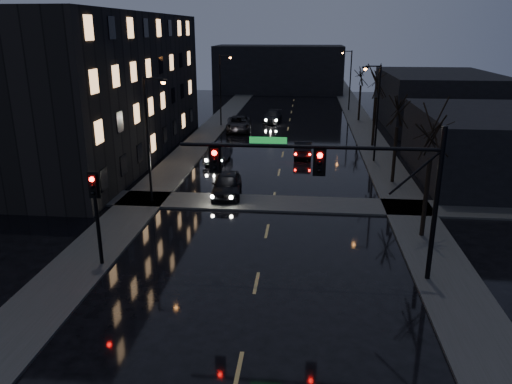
% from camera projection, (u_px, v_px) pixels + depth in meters
% --- Properties ---
extents(sidewalk_left, '(3.00, 140.00, 0.12)m').
position_uv_depth(sidewalk_left, '(197.00, 144.00, 48.46)').
color(sidewalk_left, '#2D2D2B').
rests_on(sidewalk_left, ground).
extents(sidewalk_right, '(3.00, 140.00, 0.12)m').
position_uv_depth(sidewalk_right, '(375.00, 148.00, 46.85)').
color(sidewalk_right, '#2D2D2B').
rests_on(sidewalk_right, ground).
extents(sidewalk_cross, '(40.00, 3.00, 0.12)m').
position_uv_depth(sidewalk_cross, '(273.00, 203.00, 32.05)').
color(sidewalk_cross, '#2D2D2B').
rests_on(sidewalk_cross, ground).
extents(apartment_block, '(12.00, 30.00, 12.00)m').
position_uv_depth(apartment_block, '(90.00, 87.00, 42.64)').
color(apartment_block, black).
rests_on(apartment_block, ground).
extents(commercial_right_near, '(10.00, 14.00, 5.00)m').
position_uv_depth(commercial_right_near, '(488.00, 146.00, 36.91)').
color(commercial_right_near, black).
rests_on(commercial_right_near, ground).
extents(commercial_right_far, '(12.00, 18.00, 6.00)m').
position_uv_depth(commercial_right_far, '(437.00, 99.00, 57.42)').
color(commercial_right_far, black).
rests_on(commercial_right_far, ground).
extents(far_block, '(22.00, 10.00, 8.00)m').
position_uv_depth(far_block, '(279.00, 69.00, 87.36)').
color(far_block, black).
rests_on(far_block, ground).
extents(signal_mast, '(11.11, 0.41, 7.00)m').
position_uv_depth(signal_mast, '(349.00, 174.00, 21.20)').
color(signal_mast, black).
rests_on(signal_mast, ground).
extents(signal_pole_left, '(0.35, 0.41, 4.53)m').
position_uv_depth(signal_pole_left, '(96.00, 206.00, 22.85)').
color(signal_pole_left, black).
rests_on(signal_pole_left, ground).
extents(tree_near, '(3.52, 3.52, 8.08)m').
position_uv_depth(tree_near, '(434.00, 123.00, 25.08)').
color(tree_near, black).
rests_on(tree_near, ground).
extents(tree_mid_a, '(3.30, 3.30, 7.58)m').
position_uv_depth(tree_mid_a, '(399.00, 103.00, 34.66)').
color(tree_mid_a, black).
rests_on(tree_mid_a, ground).
extents(tree_mid_b, '(3.74, 3.74, 8.59)m').
position_uv_depth(tree_mid_b, '(377.00, 76.00, 45.76)').
color(tree_mid_b, black).
rests_on(tree_mid_b, ground).
extents(tree_far, '(3.43, 3.43, 7.88)m').
position_uv_depth(tree_far, '(362.00, 70.00, 59.17)').
color(tree_far, black).
rests_on(tree_far, ground).
extents(streetlight_l_near, '(1.53, 0.28, 8.00)m').
position_uv_depth(streetlight_l_near, '(151.00, 130.00, 30.83)').
color(streetlight_l_near, black).
rests_on(streetlight_l_near, ground).
extents(streetlight_l_far, '(1.53, 0.28, 8.00)m').
position_uv_depth(streetlight_l_far, '(222.00, 84.00, 56.36)').
color(streetlight_l_far, black).
rests_on(streetlight_l_far, ground).
extents(streetlight_r_mid, '(1.53, 0.28, 8.00)m').
position_uv_depth(streetlight_r_mid, '(375.00, 105.00, 40.74)').
color(streetlight_r_mid, black).
rests_on(streetlight_r_mid, ground).
extents(streetlight_r_far, '(1.53, 0.28, 8.00)m').
position_uv_depth(streetlight_r_far, '(349.00, 75.00, 67.21)').
color(streetlight_r_far, black).
rests_on(streetlight_r_far, ground).
extents(oncoming_car_a, '(2.26, 4.81, 1.59)m').
position_uv_depth(oncoming_car_a, '(227.00, 185.00, 33.45)').
color(oncoming_car_a, black).
rests_on(oncoming_car_a, ground).
extents(oncoming_car_b, '(1.88, 4.52, 1.45)m').
position_uv_depth(oncoming_car_b, '(218.00, 153.00, 42.20)').
color(oncoming_car_b, black).
rests_on(oncoming_car_b, ground).
extents(oncoming_car_c, '(3.20, 5.94, 1.59)m').
position_uv_depth(oncoming_car_c, '(239.00, 124.00, 54.81)').
color(oncoming_car_c, black).
rests_on(oncoming_car_c, ground).
extents(oncoming_car_d, '(2.25, 4.75, 1.34)m').
position_uv_depth(oncoming_car_d, '(272.00, 117.00, 59.90)').
color(oncoming_car_d, black).
rests_on(oncoming_car_d, ground).
extents(lead_car, '(1.51, 4.26, 1.40)m').
position_uv_depth(lead_car, '(303.00, 148.00, 43.99)').
color(lead_car, black).
rests_on(lead_car, ground).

